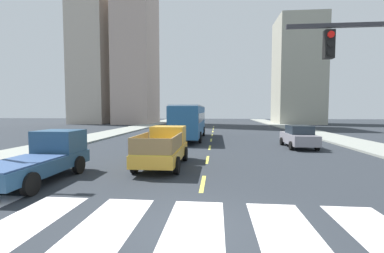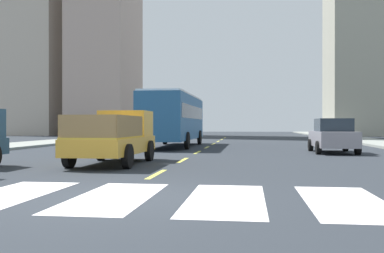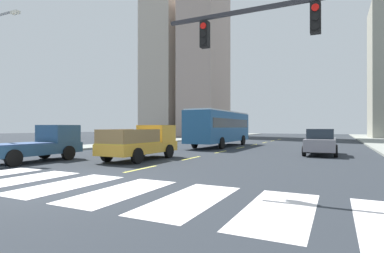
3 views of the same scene
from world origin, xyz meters
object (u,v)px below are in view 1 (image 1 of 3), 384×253
Objects in this scene: pickup_stakebed at (164,147)px; city_bus at (189,119)px; pickup_dark at (43,157)px; sedan_far at (299,137)px.

city_bus reaches higher than pickup_stakebed.
pickup_dark reaches higher than sedan_far.
city_bus reaches higher than pickup_dark.
city_bus is (4.53, 15.57, 1.03)m from pickup_dark.
pickup_stakebed is 1.00× the size of pickup_dark.
sedan_far is at bearing 36.95° from pickup_stakebed.
sedan_far is at bearing 35.58° from pickup_dark.
pickup_dark is (-4.46, -3.37, -0.02)m from pickup_stakebed.
pickup_stakebed is at bearing -88.42° from city_bus.
city_bus reaches higher than sedan_far.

